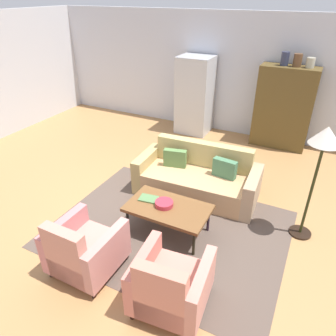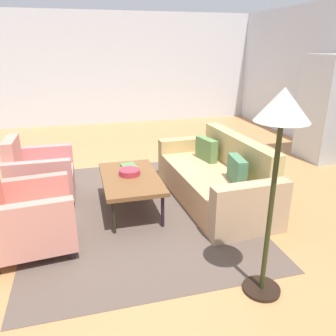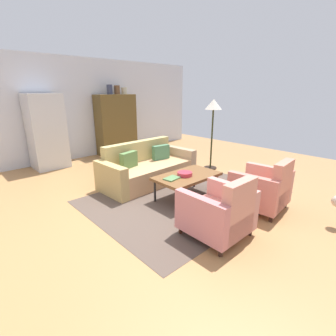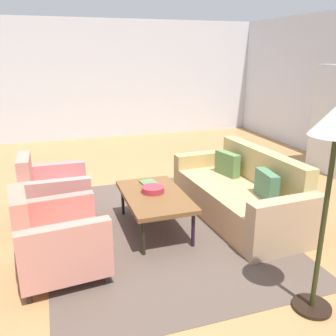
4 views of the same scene
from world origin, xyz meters
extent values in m
plane|color=#AD7C49|center=(0.00, 0.00, 0.00)|extent=(11.26, 11.26, 0.00)
cube|color=silver|center=(-4.69, 0.00, 1.40)|extent=(0.12, 7.75, 2.80)
cube|color=brown|center=(0.56, -0.27, 0.00)|extent=(3.40, 2.60, 0.01)
cube|color=tan|center=(0.56, 0.78, 0.21)|extent=(1.78, 0.99, 0.42)
cube|color=tan|center=(0.54, 1.14, 0.43)|extent=(1.75, 0.27, 0.86)
cube|color=tan|center=(1.51, 0.83, 0.31)|extent=(0.22, 0.91, 0.62)
cube|color=tan|center=(-0.40, 0.73, 0.31)|extent=(0.22, 0.91, 0.62)
cube|color=#477651|center=(1.00, 0.90, 0.58)|extent=(0.41, 0.17, 0.32)
cube|color=#567C43|center=(0.10, 0.85, 0.58)|extent=(0.42, 0.21, 0.32)
cylinder|color=black|center=(0.03, -0.04, 0.20)|extent=(0.04, 0.04, 0.40)
cylinder|color=black|center=(1.09, -0.04, 0.20)|extent=(0.04, 0.04, 0.40)
cylinder|color=black|center=(0.03, -0.60, 0.20)|extent=(0.04, 0.04, 0.40)
cylinder|color=black|center=(1.09, -0.60, 0.20)|extent=(0.04, 0.04, 0.40)
cube|color=brown|center=(0.56, -0.32, 0.43)|extent=(1.20, 0.70, 0.05)
cylinder|color=#361B0F|center=(-0.38, -1.08, 0.05)|extent=(0.05, 0.05, 0.10)
cylinder|color=#35231D|center=(0.30, -1.09, 0.05)|extent=(0.05, 0.05, 0.10)
cylinder|color=#311E17|center=(-0.39, -1.76, 0.05)|extent=(0.05, 0.05, 0.10)
cylinder|color=#331A13|center=(0.29, -1.77, 0.05)|extent=(0.05, 0.05, 0.10)
cube|color=tan|center=(-0.04, -1.42, 0.25)|extent=(0.57, 0.80, 0.30)
cube|color=tan|center=(-0.05, -1.75, 0.49)|extent=(0.56, 0.14, 0.78)
cube|color=#C47575|center=(-0.38, -1.42, 0.38)|extent=(0.13, 0.80, 0.56)
cube|color=tan|center=(0.30, -1.43, 0.38)|extent=(0.13, 0.80, 0.56)
cylinder|color=#312A13|center=(0.78, -1.12, 0.05)|extent=(0.05, 0.05, 0.10)
cylinder|color=#2A2121|center=(1.46, -1.05, 0.05)|extent=(0.05, 0.05, 0.10)
cylinder|color=#311A12|center=(0.85, -1.79, 0.05)|extent=(0.05, 0.05, 0.10)
cylinder|color=#31241F|center=(1.53, -1.73, 0.05)|extent=(0.05, 0.05, 0.10)
cube|color=tan|center=(1.16, -1.42, 0.25)|extent=(0.63, 0.85, 0.30)
cube|color=tan|center=(1.19, -1.75, 0.49)|extent=(0.57, 0.19, 0.78)
cube|color=#CE7768|center=(0.82, -1.46, 0.38)|extent=(0.20, 0.81, 0.56)
cube|color=tan|center=(1.49, -1.39, 0.38)|extent=(0.20, 0.81, 0.56)
cylinder|color=#B02D3C|center=(0.49, -0.32, 0.49)|extent=(0.27, 0.27, 0.07)
cube|color=#537B48|center=(0.21, -0.28, 0.46)|extent=(0.30, 0.23, 0.02)
cylinder|color=black|center=(2.35, 0.52, 0.01)|extent=(0.32, 0.32, 0.03)
cylinder|color=#292D13|center=(2.35, 0.52, 0.76)|extent=(0.04, 0.04, 1.45)
camera|label=1|loc=(2.19, -3.57, 3.19)|focal=33.43mm
camera|label=2|loc=(4.39, -0.86, 1.99)|focal=35.54mm
camera|label=3|loc=(-2.58, -3.19, 1.92)|focal=26.48mm
camera|label=4|loc=(4.39, -1.43, 2.05)|focal=38.93mm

